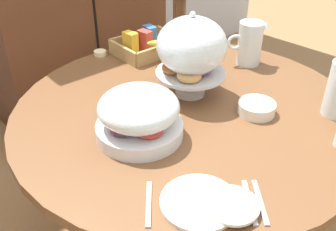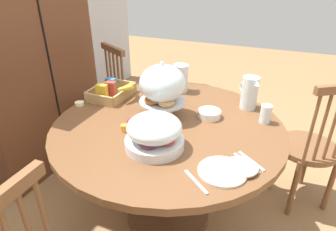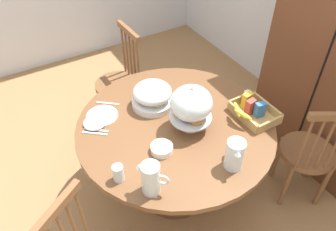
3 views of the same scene
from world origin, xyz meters
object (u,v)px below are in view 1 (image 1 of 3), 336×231
object	(u,v)px
fruit_platter_covered	(139,115)
china_plate_small	(232,205)
cereal_basket	(148,45)
butter_dish	(100,53)
cereal_bowl	(257,108)
dining_table	(186,144)
windsor_chair_near_window	(157,65)
pastry_stand_with_dome	(191,49)
china_plate_large	(199,202)
milk_pitcher	(249,45)

from	to	relation	value
fruit_platter_covered	china_plate_small	size ratio (longest dim) A/B	2.00
cereal_basket	butter_dish	distance (m)	0.24
fruit_platter_covered	cereal_bowl	bearing A→B (deg)	-21.59
dining_table	windsor_chair_near_window	size ratio (longest dim) A/B	1.38
fruit_platter_covered	china_plate_small	world-z (taller)	fruit_platter_covered
pastry_stand_with_dome	butter_dish	world-z (taller)	pastry_stand_with_dome
china_plate_large	cereal_bowl	size ratio (longest dim) A/B	1.57
china_plate_small	dining_table	bearing A→B (deg)	60.06
windsor_chair_near_window	fruit_platter_covered	distance (m)	1.21
windsor_chair_near_window	pastry_stand_with_dome	world-z (taller)	pastry_stand_with_dome
china_plate_large	china_plate_small	distance (m)	0.09
dining_table	butter_dish	bearing A→B (deg)	90.07
windsor_chair_near_window	cereal_bowl	distance (m)	1.13
windsor_chair_near_window	milk_pitcher	size ratio (longest dim) A/B	4.90
fruit_platter_covered	butter_dish	size ratio (longest dim) A/B	5.00
milk_pitcher	cereal_basket	xyz separation A→B (m)	(-0.29, 0.39, -0.05)
dining_table	fruit_platter_covered	bearing A→B (deg)	-172.32
windsor_chair_near_window	pastry_stand_with_dome	distance (m)	1.00
pastry_stand_with_dome	cereal_basket	distance (m)	0.47
milk_pitcher	china_plate_small	world-z (taller)	milk_pitcher
windsor_chair_near_window	milk_pitcher	world-z (taller)	windsor_chair_near_window
cereal_basket	butter_dish	bearing A→B (deg)	145.16
china_plate_large	butter_dish	bearing A→B (deg)	72.63
dining_table	cereal_bowl	world-z (taller)	cereal_bowl
cereal_basket	china_plate_small	world-z (taller)	cereal_basket
dining_table	cereal_bowl	size ratio (longest dim) A/B	9.62
milk_pitcher	china_plate_small	bearing A→B (deg)	-142.47
pastry_stand_with_dome	milk_pitcher	xyz separation A→B (m)	(0.41, 0.04, -0.11)
china_plate_small	butter_dish	size ratio (longest dim) A/B	2.50
china_plate_large	cereal_basket	bearing A→B (deg)	60.07
china_plate_small	milk_pitcher	bearing A→B (deg)	37.53
windsor_chair_near_window	butter_dish	size ratio (longest dim) A/B	16.25
fruit_platter_covered	butter_dish	xyz separation A→B (m)	(0.26, 0.67, -0.07)
pastry_stand_with_dome	cereal_basket	xyz separation A→B (m)	(0.12, 0.43, -0.15)
windsor_chair_near_window	cereal_bowl	world-z (taller)	windsor_chair_near_window
dining_table	fruit_platter_covered	xyz separation A→B (m)	(-0.26, -0.03, 0.27)
china_plate_large	china_plate_small	world-z (taller)	china_plate_small
cereal_basket	dining_table	bearing A→B (deg)	-111.14
dining_table	cereal_basket	world-z (taller)	cereal_basket
china_plate_small	cereal_bowl	distance (m)	0.51
windsor_chair_near_window	butter_dish	xyz separation A→B (m)	(-0.51, -0.19, 0.30)
china_plate_small	cereal_bowl	size ratio (longest dim) A/B	1.07
milk_pitcher	china_plate_large	bearing A→B (deg)	-147.91
butter_dish	cereal_bowl	bearing A→B (deg)	-78.77
pastry_stand_with_dome	cereal_bowl	xyz separation A→B (m)	(0.09, -0.27, -0.17)
cereal_basket	china_plate_small	size ratio (longest dim) A/B	2.11
dining_table	cereal_basket	size ratio (longest dim) A/B	4.26
cereal_bowl	china_plate_large	bearing A→B (deg)	-158.07
china_plate_large	cereal_bowl	distance (m)	0.53
milk_pitcher	cereal_bowl	size ratio (longest dim) A/B	1.42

